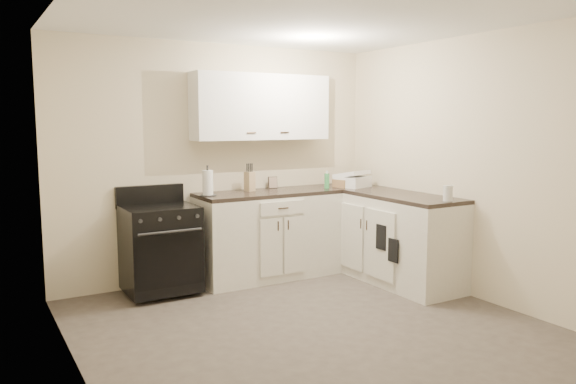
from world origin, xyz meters
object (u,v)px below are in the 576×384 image
stove (160,248)px  countertop_grill (353,182)px  knife_block (250,181)px  wicker_basket (346,183)px  paper_towel (208,183)px

stove → countertop_grill: size_ratio=2.50×
knife_block → wicker_basket: size_ratio=0.77×
wicker_basket → knife_block: bearing=169.2°
knife_block → countertop_grill: (1.19, -0.26, -0.04)m
knife_block → paper_towel: paper_towel is taller
wicker_basket → countertop_grill: bearing=-33.9°
knife_block → stove: bearing=169.6°
paper_towel → wicker_basket: bearing=-3.0°
countertop_grill → knife_block: bearing=150.0°
knife_block → countertop_grill: bearing=-30.6°
knife_block → wicker_basket: bearing=-29.3°
stove → paper_towel: paper_towel is taller
wicker_basket → countertop_grill: 0.08m
wicker_basket → stove: bearing=178.3°
stove → countertop_grill: (2.24, -0.11, 0.54)m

